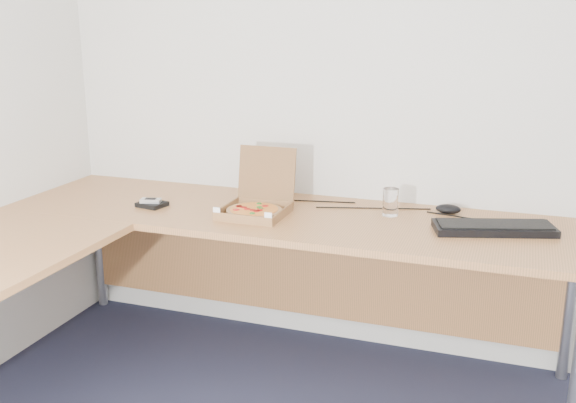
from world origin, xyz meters
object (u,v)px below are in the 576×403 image
at_px(pizza_box, 256,207).
at_px(keyboard, 494,228).
at_px(drinking_glass, 390,202).
at_px(wallet, 152,204).
at_px(desk, 173,242).

xyz_separation_m(pizza_box, keyboard, (0.99, 0.09, -0.02)).
xyz_separation_m(drinking_glass, keyboard, (0.44, -0.09, -0.04)).
height_order(pizza_box, wallet, pizza_box).
bearing_deg(keyboard, wallet, 167.84).
relative_size(pizza_box, keyboard, 0.66).
bearing_deg(wallet, keyboard, 15.46).
distance_m(desk, wallet, 0.44).
bearing_deg(wallet, drinking_glass, 22.44).
bearing_deg(desk, drinking_glass, 36.15).
bearing_deg(wallet, pizza_box, 14.88).
bearing_deg(keyboard, desk, -176.01).
height_order(pizza_box, drinking_glass, pizza_box).
bearing_deg(drinking_glass, pizza_box, -161.69).
xyz_separation_m(desk, wallet, (-0.29, 0.33, 0.04)).
distance_m(pizza_box, drinking_glass, 0.58).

